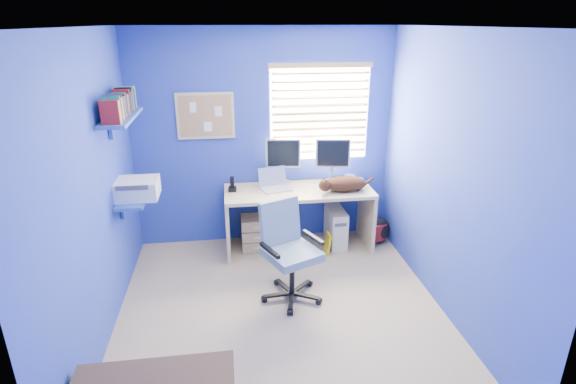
{
  "coord_description": "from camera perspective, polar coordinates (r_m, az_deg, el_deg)",
  "views": [
    {
      "loc": [
        -0.43,
        -3.48,
        2.54
      ],
      "look_at": [
        0.15,
        0.65,
        0.95
      ],
      "focal_mm": 28.0,
      "sensor_mm": 36.0,
      "label": 1
    }
  ],
  "objects": [
    {
      "name": "wall_left",
      "position": [
        3.86,
        -23.59,
        -0.46
      ],
      "size": [
        0.01,
        3.2,
        2.5
      ],
      "primitive_type": "cube",
      "color": "#3147A1",
      "rests_on": "ground"
    },
    {
      "name": "office_chair",
      "position": [
        4.37,
        0.16,
        -9.07
      ],
      "size": [
        0.74,
        0.74,
        0.96
      ],
      "color": "black",
      "rests_on": "floor"
    },
    {
      "name": "wall_right",
      "position": [
        4.18,
        19.98,
        1.61
      ],
      "size": [
        0.01,
        3.2,
        2.5
      ],
      "primitive_type": "cube",
      "color": "#3147A1",
      "rests_on": "ground"
    },
    {
      "name": "floor",
      "position": [
        4.33,
        -0.8,
        -15.07
      ],
      "size": [
        3.0,
        3.2,
        0.0
      ],
      "primitive_type": "cube",
      "color": "tan",
      "rests_on": "ground"
    },
    {
      "name": "wall_front",
      "position": [
        2.32,
        4.17,
        -13.01
      ],
      "size": [
        3.0,
        0.01,
        2.5
      ],
      "primitive_type": "cube",
      "color": "#3147A1",
      "rests_on": "ground"
    },
    {
      "name": "cat",
      "position": [
        5.1,
        7.26,
        1.07
      ],
      "size": [
        0.53,
        0.36,
        0.17
      ],
      "primitive_type": "ellipsoid",
      "rotation": [
        0.0,
        0.0,
        0.25
      ],
      "color": "black",
      "rests_on": "desk"
    },
    {
      "name": "cd_spindle",
      "position": [
        5.45,
        7.84,
        1.79
      ],
      "size": [
        0.13,
        0.13,
        0.07
      ],
      "primitive_type": "cylinder",
      "color": "silver",
      "rests_on": "desk"
    },
    {
      "name": "ceiling",
      "position": [
        3.5,
        -1.02,
        20.24
      ],
      "size": [
        3.0,
        3.2,
        0.0
      ],
      "primitive_type": "cube",
      "color": "white",
      "rests_on": "wall_back"
    },
    {
      "name": "monitor_left",
      "position": [
        5.25,
        -0.66,
        3.95
      ],
      "size": [
        0.41,
        0.17,
        0.54
      ],
      "primitive_type": "cube",
      "rotation": [
        0.0,
        0.0,
        -0.14
      ],
      "color": "silver",
      "rests_on": "desk"
    },
    {
      "name": "mug",
      "position": [
        5.28,
        6.02,
        1.43
      ],
      "size": [
        0.1,
        0.09,
        0.1
      ],
      "primitive_type": "imported",
      "color": "#15666B",
      "rests_on": "desk"
    },
    {
      "name": "desk",
      "position": [
        5.26,
        1.33,
        -3.47
      ],
      "size": [
        1.69,
        0.65,
        0.74
      ],
      "primitive_type": "cube",
      "color": "tan",
      "rests_on": "floor"
    },
    {
      "name": "wall_back",
      "position": [
        5.25,
        -3.08,
        6.65
      ],
      "size": [
        3.0,
        0.01,
        2.5
      ],
      "primitive_type": "cube",
      "color": "#3147A1",
      "rests_on": "ground"
    },
    {
      "name": "monitor_right",
      "position": [
        5.28,
        5.62,
        3.95
      ],
      "size": [
        0.41,
        0.18,
        0.54
      ],
      "primitive_type": "cube",
      "rotation": [
        0.0,
        0.0,
        -0.14
      ],
      "color": "silver",
      "rests_on": "desk"
    },
    {
      "name": "laptop",
      "position": [
        5.09,
        -1.53,
        1.49
      ],
      "size": [
        0.39,
        0.34,
        0.22
      ],
      "primitive_type": "cube",
      "rotation": [
        0.0,
        0.0,
        0.26
      ],
      "color": "silver",
      "rests_on": "desk"
    },
    {
      "name": "yellow_book",
      "position": [
        5.28,
        5.06,
        -6.5
      ],
      "size": [
        0.03,
        0.17,
        0.24
      ],
      "primitive_type": "cube",
      "color": "yellow",
      "rests_on": "floor"
    },
    {
      "name": "drawer_boxes",
      "position": [
        5.34,
        -4.02,
        -5.15
      ],
      "size": [
        0.35,
        0.28,
        0.41
      ],
      "primitive_type": "cube",
      "color": "tan",
      "rests_on": "floor"
    },
    {
      "name": "backpack",
      "position": [
        5.57,
        11.33,
        -4.73
      ],
      "size": [
        0.35,
        0.32,
        0.34
      ],
      "primitive_type": "ellipsoid",
      "rotation": [
        0.0,
        0.0,
        0.43
      ],
      "color": "black",
      "rests_on": "floor"
    },
    {
      "name": "corkboard",
      "position": [
        5.16,
        -10.44,
        9.48
      ],
      "size": [
        0.64,
        0.02,
        0.52
      ],
      "color": "tan",
      "rests_on": "ground"
    },
    {
      "name": "phone",
      "position": [
        5.09,
        -7.1,
        1.05
      ],
      "size": [
        0.1,
        0.12,
        0.17
      ],
      "primitive_type": "cube",
      "rotation": [
        0.0,
        0.0,
        -0.07
      ],
      "color": "black",
      "rests_on": "desk"
    },
    {
      "name": "window_blinds",
      "position": [
        5.25,
        4.08,
        9.97
      ],
      "size": [
        1.15,
        0.05,
        1.1
      ],
      "color": "white",
      "rests_on": "ground"
    },
    {
      "name": "wall_shelves",
      "position": [
        4.46,
        -19.75,
        5.31
      ],
      "size": [
        0.42,
        0.9,
        1.05
      ],
      "color": "#3051A5",
      "rests_on": "ground"
    },
    {
      "name": "tower_pc",
      "position": [
        5.43,
        6.07,
        -4.45
      ],
      "size": [
        0.2,
        0.44,
        0.45
      ],
      "primitive_type": "cube",
      "rotation": [
        0.0,
        0.0,
        0.02
      ],
      "color": "beige",
      "rests_on": "floor"
    }
  ]
}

